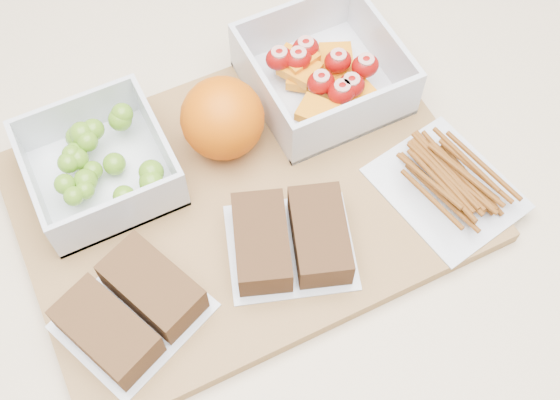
# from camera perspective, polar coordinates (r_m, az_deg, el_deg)

# --- Properties ---
(counter) EXTENTS (1.20, 0.90, 0.90)m
(counter) POSITION_cam_1_polar(r_m,az_deg,el_deg) (1.09, -0.82, -12.50)
(counter) COLOR beige
(counter) RESTS_ON ground
(cutting_board) EXTENTS (0.42, 0.30, 0.02)m
(cutting_board) POSITION_cam_1_polar(r_m,az_deg,el_deg) (0.68, -2.73, 0.16)
(cutting_board) COLOR olive
(cutting_board) RESTS_ON counter
(grape_container) EXTENTS (0.13, 0.13, 0.05)m
(grape_container) POSITION_cam_1_polar(r_m,az_deg,el_deg) (0.68, -14.39, 2.89)
(grape_container) COLOR silver
(grape_container) RESTS_ON cutting_board
(fruit_container) EXTENTS (0.14, 0.14, 0.06)m
(fruit_container) POSITION_cam_1_polar(r_m,az_deg,el_deg) (0.72, 3.50, 10.15)
(fruit_container) COLOR silver
(fruit_container) RESTS_ON cutting_board
(orange) EXTENTS (0.08, 0.08, 0.08)m
(orange) POSITION_cam_1_polar(r_m,az_deg,el_deg) (0.67, -4.70, 6.63)
(orange) COLOR #E25D05
(orange) RESTS_ON cutting_board
(sandwich_bag_left) EXTENTS (0.14, 0.14, 0.04)m
(sandwich_bag_left) POSITION_cam_1_polar(r_m,az_deg,el_deg) (0.61, -12.08, -8.68)
(sandwich_bag_left) COLOR silver
(sandwich_bag_left) RESTS_ON cutting_board
(sandwich_bag_center) EXTENTS (0.14, 0.13, 0.04)m
(sandwich_bag_center) POSITION_cam_1_polar(r_m,az_deg,el_deg) (0.63, 0.87, -3.20)
(sandwich_bag_center) COLOR silver
(sandwich_bag_center) RESTS_ON cutting_board
(pretzel_bag) EXTENTS (0.13, 0.15, 0.03)m
(pretzel_bag) POSITION_cam_1_polar(r_m,az_deg,el_deg) (0.68, 13.56, 1.50)
(pretzel_bag) COLOR silver
(pretzel_bag) RESTS_ON cutting_board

